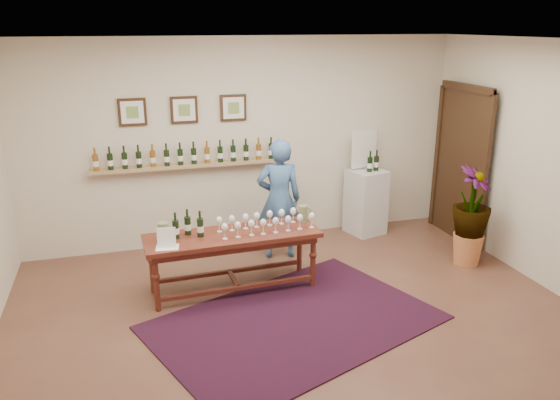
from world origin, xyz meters
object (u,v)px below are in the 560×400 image
object	(u,v)px
tasting_table	(233,242)
potted_plant	(471,216)
person	(279,199)
display_pedestal	(366,202)

from	to	relation	value
tasting_table	potted_plant	world-z (taller)	potted_plant
potted_plant	person	xyz separation A→B (m)	(-2.24, 0.92, 0.15)
tasting_table	person	world-z (taller)	person
tasting_table	person	xyz separation A→B (m)	(0.78, 0.77, 0.20)
tasting_table	potted_plant	xyz separation A→B (m)	(3.01, -0.15, 0.05)
display_pedestal	person	distance (m)	1.56
tasting_table	display_pedestal	bearing A→B (deg)	27.17
potted_plant	person	distance (m)	2.42
display_pedestal	potted_plant	xyz separation A→B (m)	(0.78, -1.39, 0.17)
person	display_pedestal	bearing A→B (deg)	-152.60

